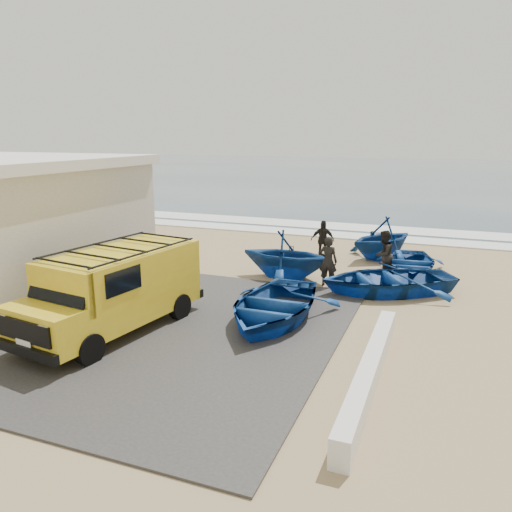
% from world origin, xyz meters
% --- Properties ---
extents(ground, '(160.00, 160.00, 0.00)m').
position_xyz_m(ground, '(0.00, 0.00, 0.00)').
color(ground, tan).
extents(slab, '(12.00, 10.00, 0.05)m').
position_xyz_m(slab, '(-2.00, -2.00, 0.03)').
color(slab, '#3E3B39').
rests_on(slab, ground).
extents(ocean, '(180.00, 88.00, 0.01)m').
position_xyz_m(ocean, '(0.00, 56.00, 0.00)').
color(ocean, '#385166').
rests_on(ocean, ground).
extents(surf_line, '(180.00, 1.60, 0.06)m').
position_xyz_m(surf_line, '(0.00, 12.00, 0.03)').
color(surf_line, white).
rests_on(surf_line, ground).
extents(surf_wash, '(180.00, 2.20, 0.04)m').
position_xyz_m(surf_wash, '(0.00, 14.50, 0.02)').
color(surf_wash, white).
rests_on(surf_wash, ground).
extents(parapet, '(0.35, 6.00, 0.55)m').
position_xyz_m(parapet, '(5.00, -3.00, 0.28)').
color(parapet, silver).
rests_on(parapet, ground).
extents(van, '(2.69, 5.33, 2.19)m').
position_xyz_m(van, '(-1.57, -2.48, 1.18)').
color(van, yellow).
rests_on(van, ground).
extents(boat_near_left, '(3.20, 4.46, 0.92)m').
position_xyz_m(boat_near_left, '(1.98, -0.37, 0.46)').
color(boat_near_left, navy).
rests_on(boat_near_left, ground).
extents(boat_near_right, '(5.26, 4.78, 0.89)m').
position_xyz_m(boat_near_right, '(4.55, 3.31, 0.45)').
color(boat_near_right, navy).
rests_on(boat_near_right, ground).
extents(boat_mid_left, '(3.30, 2.87, 1.71)m').
position_xyz_m(boat_mid_left, '(1.01, 3.81, 0.85)').
color(boat_mid_left, navy).
rests_on(boat_mid_left, ground).
extents(boat_mid_right, '(2.93, 3.85, 0.75)m').
position_xyz_m(boat_mid_right, '(5.07, 6.06, 0.37)').
color(boat_mid_right, navy).
rests_on(boat_mid_right, ground).
extents(boat_far_left, '(4.16, 4.30, 1.73)m').
position_xyz_m(boat_far_left, '(3.78, 7.94, 0.86)').
color(boat_far_left, navy).
rests_on(boat_far_left, ground).
extents(fisherman_front, '(0.62, 0.41, 1.70)m').
position_xyz_m(fisherman_front, '(2.61, 3.37, 0.85)').
color(fisherman_front, black).
rests_on(fisherman_front, ground).
extents(fisherman_middle, '(0.92, 1.02, 1.73)m').
position_xyz_m(fisherman_middle, '(4.21, 4.96, 0.86)').
color(fisherman_middle, black).
rests_on(fisherman_middle, ground).
extents(fisherman_back, '(1.02, 0.64, 1.62)m').
position_xyz_m(fisherman_back, '(1.55, 6.87, 0.81)').
color(fisherman_back, black).
rests_on(fisherman_back, ground).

